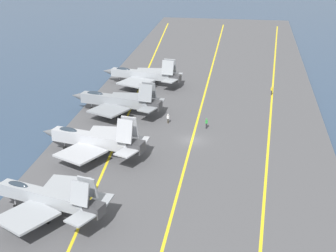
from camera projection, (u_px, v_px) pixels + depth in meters
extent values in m
plane|color=#2D425B|center=(192.00, 143.00, 80.90)|extent=(2000.00, 2000.00, 0.00)
cube|color=#4C4C4F|center=(192.00, 141.00, 80.82)|extent=(212.42, 42.96, 0.40)
cube|color=yellow|center=(268.00, 145.00, 79.10)|extent=(190.88, 11.39, 0.01)
cube|color=yellow|center=(192.00, 140.00, 80.75)|extent=(191.18, 0.36, 0.01)
cube|color=yellow|center=(119.00, 136.00, 82.40)|extent=(190.76, 13.41, 0.01)
cube|color=#93999E|center=(43.00, 197.00, 59.12)|extent=(4.60, 11.58, 1.56)
cube|color=#38383A|center=(95.00, 210.00, 56.50)|extent=(2.23, 2.29, 1.33)
ellipsoid|color=#232D38|center=(18.00, 185.00, 60.18)|extent=(1.58, 2.94, 0.86)
cube|color=#93999E|center=(27.00, 217.00, 56.13)|extent=(7.34, 7.12, 0.28)
cube|color=#93999E|center=(65.00, 188.00, 62.19)|extent=(5.73, 5.15, 0.28)
cube|color=#93999E|center=(80.00, 194.00, 55.49)|extent=(1.40, 2.34, 2.67)
cube|color=#93999E|center=(88.00, 187.00, 56.87)|extent=(1.40, 2.34, 2.67)
cube|color=#93999E|center=(80.00, 218.00, 54.84)|extent=(3.47, 3.18, 0.20)
cube|color=#93999E|center=(101.00, 200.00, 58.53)|extent=(3.00, 2.45, 0.20)
cylinder|color=#B2B2B7|center=(15.00, 202.00, 61.39)|extent=(0.16, 0.16, 1.85)
cylinder|color=black|center=(16.00, 206.00, 61.63)|extent=(0.37, 0.64, 0.60)
cylinder|color=#B2B2B7|center=(47.00, 216.00, 58.39)|extent=(0.16, 0.16, 1.85)
cylinder|color=black|center=(48.00, 221.00, 58.63)|extent=(0.37, 0.64, 0.60)
cylinder|color=#B2B2B7|center=(59.00, 207.00, 60.24)|extent=(0.16, 0.16, 1.85)
cylinder|color=black|center=(59.00, 212.00, 60.47)|extent=(0.37, 0.64, 0.60)
cube|color=#A8AAAF|center=(91.00, 139.00, 74.99)|extent=(4.46, 12.39, 1.76)
cone|color=#5B5E60|center=(49.00, 132.00, 77.43)|extent=(2.15, 2.64, 1.67)
cube|color=#38383A|center=(136.00, 147.00, 72.50)|extent=(2.42, 2.40, 1.50)
ellipsoid|color=#232D38|center=(68.00, 130.00, 75.95)|extent=(1.61, 3.13, 0.97)
cube|color=#A8AAAF|center=(81.00, 153.00, 71.87)|extent=(7.45, 7.30, 0.28)
cube|color=#A8AAAF|center=(106.00, 134.00, 78.26)|extent=(5.75, 5.43, 0.28)
cube|color=#A8AAAF|center=(124.00, 131.00, 71.20)|extent=(1.49, 2.49, 3.28)
cube|color=#A8AAAF|center=(130.00, 127.00, 72.79)|extent=(1.49, 2.49, 3.28)
cube|color=#A8AAAF|center=(126.00, 153.00, 70.70)|extent=(3.49, 3.23, 0.20)
cube|color=#A8AAAF|center=(140.00, 140.00, 74.63)|extent=(2.91, 2.47, 0.20)
cylinder|color=#B2B2B7|center=(65.00, 145.00, 77.17)|extent=(0.16, 0.16, 1.56)
cylinder|color=black|center=(65.00, 148.00, 77.35)|extent=(0.35, 0.63, 0.60)
cylinder|color=#B2B2B7|center=(95.00, 154.00, 74.13)|extent=(0.16, 0.16, 1.56)
cylinder|color=black|center=(95.00, 157.00, 74.31)|extent=(0.35, 0.63, 0.60)
cylinder|color=#B2B2B7|center=(103.00, 148.00, 76.25)|extent=(0.16, 0.16, 1.56)
cylinder|color=black|center=(103.00, 151.00, 76.43)|extent=(0.35, 0.63, 0.60)
cube|color=gray|center=(115.00, 100.00, 91.11)|extent=(4.14, 12.89, 1.74)
cone|color=#5B5E60|center=(78.00, 96.00, 93.42)|extent=(2.08, 2.69, 1.65)
cube|color=#38383A|center=(155.00, 105.00, 88.73)|extent=(2.35, 2.42, 1.48)
ellipsoid|color=#232D38|center=(95.00, 94.00, 92.01)|extent=(1.53, 3.24, 0.95)
cube|color=gray|center=(109.00, 110.00, 88.13)|extent=(7.10, 7.23, 0.28)
cube|color=gray|center=(125.00, 98.00, 94.23)|extent=(5.54, 5.80, 0.28)
cube|color=gray|center=(145.00, 93.00, 87.48)|extent=(1.37, 2.55, 2.97)
cube|color=gray|center=(149.00, 90.00, 89.07)|extent=(1.37, 2.55, 2.97)
cube|color=gray|center=(147.00, 109.00, 86.92)|extent=(3.48, 3.26, 0.20)
cube|color=gray|center=(157.00, 101.00, 90.88)|extent=(2.84, 2.47, 0.20)
cylinder|color=#B2B2B7|center=(91.00, 106.00, 93.20)|extent=(0.16, 0.16, 1.52)
cylinder|color=black|center=(92.00, 108.00, 93.37)|extent=(0.33, 0.63, 0.60)
cylinder|color=#B2B2B7|center=(119.00, 112.00, 90.25)|extent=(0.16, 0.16, 1.52)
cylinder|color=black|center=(119.00, 115.00, 90.42)|extent=(0.33, 0.63, 0.60)
cylinder|color=#B2B2B7|center=(125.00, 108.00, 92.37)|extent=(0.16, 0.16, 1.52)
cylinder|color=black|center=(125.00, 110.00, 92.54)|extent=(0.33, 0.63, 0.60)
cube|color=#93999E|center=(141.00, 74.00, 106.80)|extent=(3.76, 12.89, 1.55)
cone|color=#5B5E60|center=(108.00, 71.00, 109.02)|extent=(1.87, 2.64, 1.47)
cube|color=#38383A|center=(175.00, 78.00, 104.53)|extent=(2.11, 2.36, 1.31)
ellipsoid|color=#232D38|center=(123.00, 69.00, 107.68)|extent=(1.38, 3.22, 0.85)
cube|color=#93999E|center=(136.00, 82.00, 103.58)|extent=(7.67, 7.48, 0.28)
cube|color=#93999E|center=(149.00, 72.00, 110.14)|extent=(6.30, 5.93, 0.28)
cube|color=#93999E|center=(168.00, 68.00, 103.39)|extent=(1.31, 2.54, 2.88)
cube|color=#93999E|center=(170.00, 66.00, 104.82)|extent=(1.31, 2.54, 2.88)
cube|color=#93999E|center=(170.00, 81.00, 102.78)|extent=(3.46, 3.24, 0.20)
cube|color=#93999E|center=(176.00, 75.00, 106.59)|extent=(2.80, 2.43, 0.20)
cylinder|color=#B2B2B7|center=(120.00, 79.00, 108.78)|extent=(0.16, 0.16, 1.47)
cylinder|color=black|center=(120.00, 81.00, 108.95)|extent=(0.32, 0.63, 0.60)
cylinder|color=#B2B2B7|center=(145.00, 83.00, 106.03)|extent=(0.16, 0.16, 1.47)
cylinder|color=black|center=(145.00, 85.00, 106.19)|extent=(0.32, 0.63, 0.60)
cylinder|color=#B2B2B7|center=(148.00, 81.00, 107.93)|extent=(0.16, 0.16, 1.47)
cylinder|color=black|center=(148.00, 83.00, 108.09)|extent=(0.32, 0.63, 0.60)
cylinder|color=#383328|center=(168.00, 121.00, 87.31)|extent=(0.24, 0.24, 0.83)
cube|color=white|center=(168.00, 117.00, 87.05)|extent=(0.40, 0.45, 0.55)
sphere|color=beige|center=(168.00, 115.00, 86.90)|extent=(0.22, 0.22, 0.22)
sphere|color=white|center=(168.00, 115.00, 86.88)|extent=(0.24, 0.24, 0.24)
cylinder|color=#383328|center=(272.00, 93.00, 101.25)|extent=(0.24, 0.24, 0.93)
cube|color=yellow|center=(272.00, 89.00, 100.96)|extent=(0.43, 0.46, 0.60)
sphere|color=beige|center=(272.00, 87.00, 100.80)|extent=(0.22, 0.22, 0.22)
sphere|color=yellow|center=(272.00, 87.00, 100.78)|extent=(0.24, 0.24, 0.24)
cylinder|color=#232328|center=(206.00, 126.00, 85.07)|extent=(0.24, 0.24, 0.93)
cube|color=green|center=(207.00, 122.00, 84.79)|extent=(0.27, 0.39, 0.56)
sphere|color=beige|center=(207.00, 119.00, 84.64)|extent=(0.22, 0.22, 0.22)
sphere|color=green|center=(207.00, 119.00, 84.62)|extent=(0.24, 0.24, 0.24)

